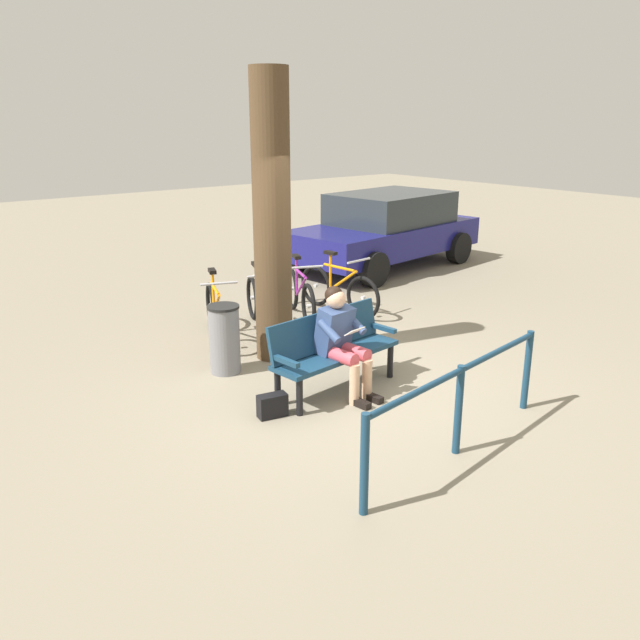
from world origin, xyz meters
TOP-DOWN VIEW (x-y plane):
  - ground_plane at (0.00, 0.00)m, footprint 40.00×40.00m
  - bench at (0.15, -0.25)m, footprint 1.64×0.64m
  - person_reading at (0.16, -0.08)m, footprint 0.52×0.79m
  - handbag at (1.07, -0.07)m, footprint 0.32×0.20m
  - tree_trunk at (0.07, -1.48)m, footprint 0.46×0.46m
  - litter_bin at (0.83, -1.42)m, footprint 0.38×0.38m
  - bicycle_purple at (-1.82, -2.47)m, footprint 0.48×1.68m
  - bicycle_blue at (-1.16, -2.59)m, footprint 0.73×1.57m
  - bicycle_red at (-0.39, -2.52)m, footprint 0.71×1.59m
  - bicycle_silver at (0.30, -2.54)m, footprint 0.71×1.59m
  - railing_fence at (0.19, 1.58)m, footprint 2.66×0.43m
  - parked_car at (-4.61, -4.33)m, footprint 4.39×2.42m

SIDE VIEW (x-z plane):
  - ground_plane at x=0.00m, z-range 0.00..0.00m
  - handbag at x=1.07m, z-range 0.00..0.24m
  - bicycle_purple at x=-1.82m, z-range -0.11..0.83m
  - bicycle_blue at x=-1.16m, z-range -0.11..0.83m
  - bicycle_red at x=-0.39m, z-range -0.11..0.83m
  - bicycle_silver at x=0.30m, z-range -0.11..0.83m
  - litter_bin at x=0.83m, z-range 0.00..0.83m
  - bench at x=0.15m, z-range 0.07..0.94m
  - railing_fence at x=0.19m, z-range 0.15..1.00m
  - person_reading at x=0.16m, z-range 0.06..1.27m
  - parked_car at x=-4.61m, z-range 0.04..1.51m
  - tree_trunk at x=0.07m, z-range 0.00..3.47m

